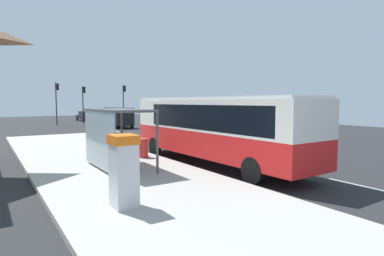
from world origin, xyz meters
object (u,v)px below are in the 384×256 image
(sedan_near, at_px, (86,116))
(recycling_bin_green, at_px, (132,145))
(white_van, at_px, (118,116))
(recycling_bin_red, at_px, (143,148))
(traffic_light_median, at_px, (84,99))
(traffic_light_near_side, at_px, (124,98))
(bus_shelter, at_px, (111,123))
(traffic_light_far_side, at_px, (57,97))
(ticket_machine, at_px, (124,170))
(bus, at_px, (214,126))
(recycling_bin_yellow, at_px, (137,146))

(sedan_near, distance_m, recycling_bin_green, 34.90)
(white_van, relative_size, recycling_bin_red, 5.56)
(white_van, relative_size, traffic_light_median, 1.04)
(traffic_light_near_side, relative_size, traffic_light_median, 1.04)
(white_van, xyz_separation_m, bus_shelter, (-8.61, -22.66, 0.75))
(recycling_bin_red, height_order, traffic_light_far_side, traffic_light_far_side)
(white_van, relative_size, ticket_machine, 2.72)
(bus, relative_size, recycling_bin_yellow, 11.64)
(white_van, relative_size, traffic_light_near_side, 0.99)
(white_van, distance_m, recycling_bin_red, 21.84)
(white_van, distance_m, bus_shelter, 24.25)
(traffic_light_near_side, bearing_deg, recycling_bin_yellow, -109.85)
(bus, height_order, recycling_bin_yellow, bus)
(sedan_near, height_order, traffic_light_near_side, traffic_light_near_side)
(recycling_bin_green, xyz_separation_m, traffic_light_far_side, (1.10, 26.96, 2.90))
(white_van, distance_m, recycling_bin_green, 20.50)
(bus, distance_m, ticket_machine, 7.34)
(recycling_bin_green, bearing_deg, ticket_machine, -113.80)
(bus, bearing_deg, recycling_bin_yellow, 126.59)
(recycling_bin_red, bearing_deg, ticket_machine, -118.06)
(recycling_bin_red, height_order, recycling_bin_green, same)
(sedan_near, bearing_deg, ticket_machine, -103.38)
(recycling_bin_red, distance_m, bus_shelter, 3.19)
(ticket_machine, bearing_deg, white_van, 70.11)
(recycling_bin_red, relative_size, recycling_bin_green, 1.00)
(recycling_bin_yellow, bearing_deg, traffic_light_far_side, 87.73)
(traffic_light_far_side, relative_size, traffic_light_median, 1.06)
(white_van, height_order, traffic_light_median, traffic_light_median)
(bus, relative_size, traffic_light_near_side, 2.08)
(recycling_bin_green, relative_size, traffic_light_far_side, 0.18)
(traffic_light_near_side, height_order, bus_shelter, traffic_light_near_side)
(sedan_near, bearing_deg, bus, -95.98)
(ticket_machine, relative_size, recycling_bin_yellow, 2.04)
(white_van, relative_size, recycling_bin_yellow, 5.56)
(recycling_bin_red, bearing_deg, bus_shelter, -140.97)
(white_van, xyz_separation_m, ticket_machine, (-9.98, -27.59, -0.17))
(recycling_bin_yellow, height_order, traffic_light_near_side, traffic_light_near_side)
(bus, distance_m, bus_shelter, 4.78)
(traffic_light_median, bearing_deg, recycling_bin_green, -99.41)
(sedan_near, distance_m, traffic_light_far_side, 9.52)
(recycling_bin_green, distance_m, traffic_light_median, 28.27)
(sedan_near, relative_size, recycling_bin_red, 4.70)
(white_van, bearing_deg, bus_shelter, -110.81)
(white_van, bearing_deg, recycling_bin_green, -108.20)
(recycling_bin_red, height_order, bus_shelter, bus_shelter)
(bus, height_order, traffic_light_near_side, traffic_light_near_side)
(ticket_machine, relative_size, bus_shelter, 0.48)
(traffic_light_far_side, bearing_deg, traffic_light_median, 12.86)
(sedan_near, relative_size, traffic_light_far_side, 0.83)
(sedan_near, bearing_deg, traffic_light_near_side, -68.55)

